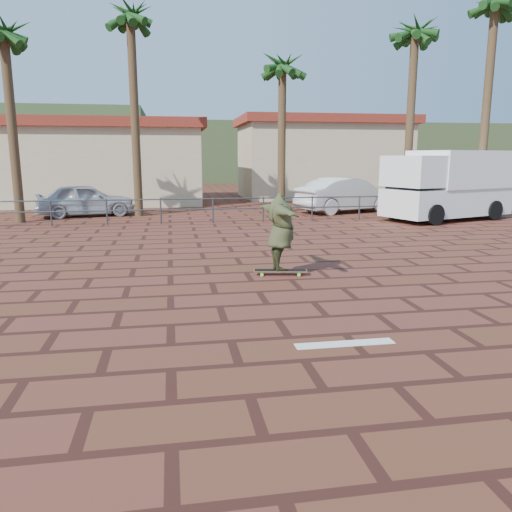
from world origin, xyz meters
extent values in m
plane|color=maroon|center=(0.00, 0.00, 0.00)|extent=(120.00, 120.00, 0.00)
cube|color=white|center=(0.70, -1.20, 0.00)|extent=(1.40, 0.22, 0.01)
cylinder|color=#47494F|center=(-6.00, 12.00, 0.50)|extent=(0.06, 0.06, 1.00)
cylinder|color=#47494F|center=(-4.00, 12.00, 0.50)|extent=(0.06, 0.06, 1.00)
cylinder|color=#47494F|center=(-2.00, 12.00, 0.50)|extent=(0.06, 0.06, 1.00)
cylinder|color=#47494F|center=(0.00, 12.00, 0.50)|extent=(0.06, 0.06, 1.00)
cylinder|color=#47494F|center=(2.00, 12.00, 0.50)|extent=(0.06, 0.06, 1.00)
cylinder|color=#47494F|center=(4.00, 12.00, 0.50)|extent=(0.06, 0.06, 1.00)
cylinder|color=#47494F|center=(6.00, 12.00, 0.50)|extent=(0.06, 0.06, 1.00)
cylinder|color=#47494F|center=(8.00, 12.00, 0.50)|extent=(0.06, 0.06, 1.00)
cylinder|color=#47494F|center=(10.00, 12.00, 0.50)|extent=(0.06, 0.06, 1.00)
cylinder|color=#47494F|center=(12.00, 12.00, 0.50)|extent=(0.06, 0.06, 1.00)
cylinder|color=#47494F|center=(0.00, 12.00, 0.95)|extent=(24.00, 0.05, 0.05)
cylinder|color=#47494F|center=(0.00, 12.00, 0.55)|extent=(24.00, 0.05, 0.05)
cylinder|color=brown|center=(-7.50, 13.50, 3.50)|extent=(0.36, 0.36, 7.00)
sphere|color=#1C4B19|center=(-7.50, 13.50, 7.05)|extent=(2.40, 2.40, 2.40)
cylinder|color=brown|center=(-3.00, 15.00, 4.10)|extent=(0.36, 0.36, 8.20)
sphere|color=#1C4B19|center=(-3.00, 15.00, 8.25)|extent=(2.40, 2.40, 2.40)
cylinder|color=brown|center=(3.50, 15.50, 3.25)|extent=(0.36, 0.36, 6.50)
sphere|color=#1C4B19|center=(3.50, 15.50, 6.55)|extent=(2.40, 2.40, 2.40)
cylinder|color=brown|center=(9.00, 14.00, 3.90)|extent=(0.36, 0.36, 7.80)
sphere|color=#1C4B19|center=(9.00, 14.00, 7.85)|extent=(2.40, 2.40, 2.40)
cylinder|color=brown|center=(12.00, 13.00, 4.40)|extent=(0.36, 0.36, 8.80)
sphere|color=#1C4B19|center=(12.00, 13.00, 8.85)|extent=(2.40, 2.40, 2.40)
cube|color=beige|center=(-6.00, 22.00, 2.00)|extent=(12.00, 7.00, 4.00)
cube|color=maroon|center=(-6.00, 22.00, 4.25)|extent=(12.60, 7.60, 0.50)
cube|color=beige|center=(8.00, 24.00, 2.25)|extent=(10.00, 6.00, 4.50)
cube|color=maroon|center=(8.00, 24.00, 4.75)|extent=(10.60, 6.60, 0.50)
cube|color=#384C28|center=(0.00, 50.00, 3.00)|extent=(70.00, 18.00, 6.00)
cube|color=olive|center=(0.70, 2.95, 0.10)|extent=(1.19, 0.46, 0.02)
cube|color=black|center=(0.70, 2.95, 0.11)|extent=(1.14, 0.43, 0.00)
cube|color=silver|center=(0.31, 3.02, 0.07)|extent=(0.10, 0.20, 0.03)
cube|color=silver|center=(1.09, 2.88, 0.07)|extent=(0.10, 0.20, 0.03)
cylinder|color=#7EF834|center=(0.28, 2.91, 0.04)|extent=(0.08, 0.04, 0.07)
cylinder|color=#7EF834|center=(0.33, 3.14, 0.04)|extent=(0.08, 0.04, 0.07)
cylinder|color=#7EF834|center=(1.07, 2.76, 0.04)|extent=(0.08, 0.04, 0.07)
cylinder|color=#7EF834|center=(1.11, 2.99, 0.04)|extent=(0.08, 0.04, 0.07)
imported|color=#3C4123|center=(0.70, 2.95, 0.95)|extent=(0.83, 2.11, 1.67)
cube|color=white|center=(9.56, 11.50, 0.75)|extent=(5.80, 3.80, 1.10)
cube|color=white|center=(10.22, 11.72, 2.04)|extent=(4.51, 3.45, 1.50)
cube|color=white|center=(7.76, 10.89, 1.99)|extent=(2.21, 2.59, 1.20)
cube|color=black|center=(7.15, 10.69, 1.55)|extent=(0.60, 1.63, 0.65)
cylinder|color=black|center=(8.19, 9.93, 0.40)|extent=(0.85, 0.52, 0.80)
cylinder|color=black|center=(7.52, 11.92, 0.40)|extent=(0.85, 0.52, 0.80)
cylinder|color=black|center=(11.40, 11.02, 0.40)|extent=(0.85, 0.52, 0.80)
cylinder|color=black|center=(10.73, 13.00, 0.40)|extent=(0.85, 0.52, 0.80)
imported|color=#AEB2B5|center=(-5.27, 15.25, 0.71)|extent=(4.40, 2.50, 1.41)
imported|color=silver|center=(6.49, 14.87, 0.80)|extent=(5.17, 3.18, 1.61)
cylinder|color=gray|center=(12.00, 12.00, 0.99)|extent=(0.05, 0.05, 1.98)
cube|color=#193FB2|center=(12.00, 12.00, 1.80)|extent=(0.41, 0.07, 0.40)
camera|label=1|loc=(-1.60, -7.41, 2.53)|focal=35.00mm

